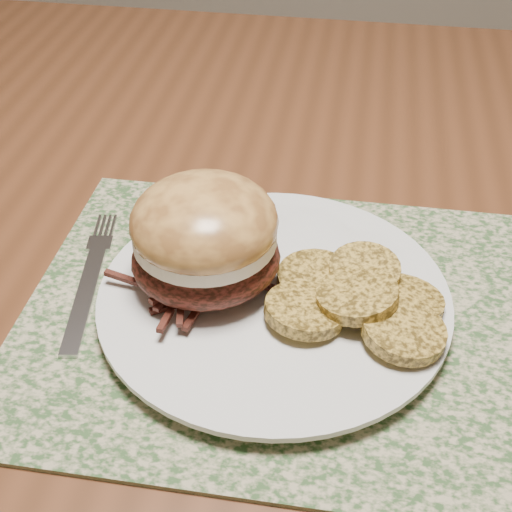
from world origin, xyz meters
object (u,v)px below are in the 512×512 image
(dining_table, at_px, (390,259))
(fork, at_px, (91,277))
(pork_sandwich, at_px, (205,238))
(dinner_plate, at_px, (274,300))

(dining_table, xyz_separation_m, fork, (-0.25, -0.17, 0.09))
(pork_sandwich, bearing_deg, dining_table, 24.25)
(dining_table, relative_size, pork_sandwich, 9.88)
(dinner_plate, bearing_deg, fork, 176.46)
(pork_sandwich, distance_m, fork, 0.12)
(pork_sandwich, relative_size, fork, 0.86)
(dining_table, height_order, dinner_plate, dinner_plate)
(dinner_plate, relative_size, fork, 1.47)
(dining_table, xyz_separation_m, pork_sandwich, (-0.15, -0.17, 0.14))
(dinner_plate, xyz_separation_m, fork, (-0.16, 0.01, -0.01))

